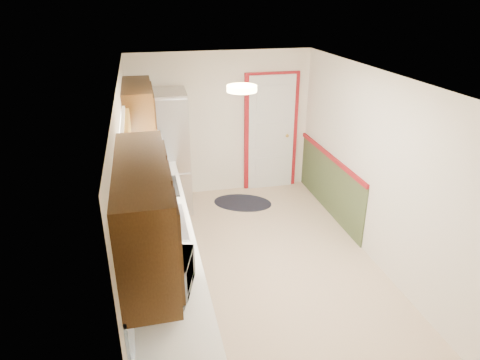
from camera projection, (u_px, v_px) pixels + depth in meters
room_shell at (263, 185)px, 4.92m from camera, size 3.20×5.20×2.52m
kitchen_run at (158, 240)px, 4.56m from camera, size 0.63×4.00×2.20m
back_wall_trim at (283, 143)px, 7.22m from camera, size 1.12×2.30×2.08m
ceiling_fixture at (242, 89)px, 4.21m from camera, size 0.30×0.30×0.06m
microwave at (167, 274)px, 3.49m from camera, size 0.44×0.61×0.37m
refrigerator at (163, 152)px, 6.64m from camera, size 0.81×0.80×1.90m
rug at (243, 203)px, 7.14m from camera, size 1.14×0.96×0.01m
cooktop at (157, 187)px, 5.44m from camera, size 0.53×0.64×0.02m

